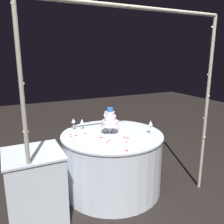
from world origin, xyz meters
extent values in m
plane|color=black|center=(0.00, 0.00, 0.00)|extent=(12.00, 12.00, 0.00)
cylinder|color=#B7B29E|center=(-1.02, 0.48, 1.04)|extent=(0.04, 0.04, 2.07)
cylinder|color=#B7B29E|center=(1.02, 0.48, 1.04)|extent=(0.04, 0.04, 2.07)
cylinder|color=#B7B29E|center=(0.00, 0.48, 2.07)|extent=(2.04, 0.04, 0.04)
sphere|color=#F9EAB2|center=(-1.02, 0.49, 1.19)|extent=(0.02, 0.02, 0.02)
sphere|color=#F9EAB2|center=(1.03, 0.48, 2.02)|extent=(0.02, 0.02, 0.02)
sphere|color=#F9EAB2|center=(-0.80, 0.48, 2.07)|extent=(0.02, 0.02, 0.02)
sphere|color=#F9EAB2|center=(-1.01, 0.48, 0.57)|extent=(0.02, 0.02, 0.02)
sphere|color=#F9EAB2|center=(1.03, 0.48, 1.05)|extent=(0.02, 0.02, 0.02)
sphere|color=#F9EAB2|center=(-0.51, 0.49, 2.07)|extent=(0.02, 0.02, 0.02)
sphere|color=#F9EAB2|center=(-1.01, 0.46, 0.91)|extent=(0.02, 0.02, 0.02)
sphere|color=#F9EAB2|center=(1.00, 0.48, 0.57)|extent=(0.02, 0.02, 0.02)
sphere|color=#F9EAB2|center=(-0.21, 0.48, 2.07)|extent=(0.02, 0.02, 0.02)
sphere|color=#F9EAB2|center=(-1.02, 0.48, 1.81)|extent=(0.02, 0.02, 0.02)
sphere|color=#F9EAB2|center=(1.00, 0.47, 1.44)|extent=(0.02, 0.02, 0.02)
sphere|color=#F9EAB2|center=(0.09, 0.50, 2.07)|extent=(0.02, 0.02, 0.02)
sphere|color=#F9EAB2|center=(-1.01, 0.50, 0.68)|extent=(0.02, 0.02, 0.02)
sphere|color=#F9EAB2|center=(1.03, 0.47, 0.16)|extent=(0.02, 0.02, 0.02)
sphere|color=#F9EAB2|center=(0.42, 0.47, 2.07)|extent=(0.02, 0.02, 0.02)
sphere|color=#F9EAB2|center=(-1.00, 0.46, 1.95)|extent=(0.02, 0.02, 0.02)
sphere|color=#F9EAB2|center=(1.01, 0.49, 0.47)|extent=(0.02, 0.02, 0.02)
sphere|color=#F9EAB2|center=(-1.01, 0.46, 1.44)|extent=(0.02, 0.02, 0.02)
sphere|color=#F9EAB2|center=(1.00, 0.46, 1.04)|extent=(0.02, 0.02, 0.02)
cylinder|color=silver|center=(0.00, 0.00, 0.35)|extent=(1.21, 1.21, 0.70)
cylinder|color=silver|center=(0.00, 0.00, 0.71)|extent=(1.24, 1.24, 0.02)
cube|color=silver|center=(0.96, 0.24, 0.37)|extent=(0.53, 0.53, 0.73)
cube|color=silver|center=(0.96, 0.24, 0.74)|extent=(0.55, 0.55, 0.02)
cylinder|color=silver|center=(0.01, -0.03, 0.73)|extent=(0.11, 0.11, 0.01)
cylinder|color=silver|center=(0.01, -0.03, 0.78)|extent=(0.02, 0.02, 0.09)
cylinder|color=silver|center=(0.01, -0.03, 0.83)|extent=(0.22, 0.22, 0.01)
cylinder|color=white|center=(0.01, -0.03, 0.86)|extent=(0.19, 0.19, 0.06)
cylinder|color=white|center=(0.01, -0.03, 0.92)|extent=(0.14, 0.14, 0.06)
cylinder|color=white|center=(0.01, -0.03, 0.97)|extent=(0.11, 0.11, 0.05)
cylinder|color=#2D6BB7|center=(0.01, -0.03, 1.02)|extent=(0.07, 0.07, 0.05)
cylinder|color=silver|center=(0.27, -0.33, 0.72)|extent=(0.06, 0.06, 0.00)
cylinder|color=silver|center=(0.27, -0.33, 0.77)|extent=(0.01, 0.01, 0.08)
cone|color=silver|center=(0.27, -0.33, 0.83)|extent=(0.05, 0.05, 0.06)
cylinder|color=silver|center=(-0.42, 0.20, 0.72)|extent=(0.06, 0.06, 0.00)
cylinder|color=silver|center=(-0.42, 0.20, 0.78)|extent=(0.01, 0.01, 0.10)
cone|color=silver|center=(-0.42, 0.20, 0.86)|extent=(0.05, 0.05, 0.06)
cylinder|color=silver|center=(-0.12, -0.46, 0.72)|extent=(0.06, 0.06, 0.00)
cylinder|color=silver|center=(-0.12, -0.46, 0.78)|extent=(0.01, 0.01, 0.11)
cone|color=silver|center=(-0.12, -0.46, 0.87)|extent=(0.06, 0.06, 0.07)
cylinder|color=silver|center=(0.38, -0.33, 0.72)|extent=(0.06, 0.06, 0.00)
cylinder|color=silver|center=(0.38, -0.33, 0.78)|extent=(0.01, 0.01, 0.10)
cone|color=silver|center=(0.38, -0.33, 0.86)|extent=(0.05, 0.05, 0.05)
ellipsoid|color=red|center=(0.17, 0.22, 0.72)|extent=(0.04, 0.04, 0.00)
ellipsoid|color=red|center=(0.41, -0.14, 0.72)|extent=(0.04, 0.05, 0.00)
ellipsoid|color=red|center=(-0.02, 0.32, 0.72)|extent=(0.03, 0.03, 0.00)
ellipsoid|color=red|center=(0.17, 0.07, 0.72)|extent=(0.04, 0.04, 0.00)
ellipsoid|color=red|center=(0.29, -0.15, 0.72)|extent=(0.04, 0.04, 0.00)
ellipsoid|color=red|center=(0.17, 0.06, 0.72)|extent=(0.04, 0.05, 0.00)
ellipsoid|color=red|center=(-0.06, -0.33, 0.72)|extent=(0.03, 0.03, 0.00)
ellipsoid|color=red|center=(0.46, -0.19, 0.72)|extent=(0.03, 0.03, 0.00)
ellipsoid|color=red|center=(-0.15, -0.14, 0.72)|extent=(0.04, 0.04, 0.00)
ellipsoid|color=red|center=(-0.08, 0.17, 0.72)|extent=(0.05, 0.04, 0.00)
ellipsoid|color=red|center=(-0.10, 0.22, 0.72)|extent=(0.04, 0.03, 0.00)
ellipsoid|color=red|center=(0.00, -0.31, 0.72)|extent=(0.02, 0.02, 0.00)
ellipsoid|color=red|center=(0.09, 0.53, 0.72)|extent=(0.04, 0.04, 0.00)
ellipsoid|color=red|center=(0.47, -0.12, 0.72)|extent=(0.03, 0.03, 0.00)
ellipsoid|color=red|center=(0.12, 0.19, 0.72)|extent=(0.03, 0.02, 0.00)
camera|label=1|loc=(1.17, 2.42, 1.66)|focal=37.44mm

